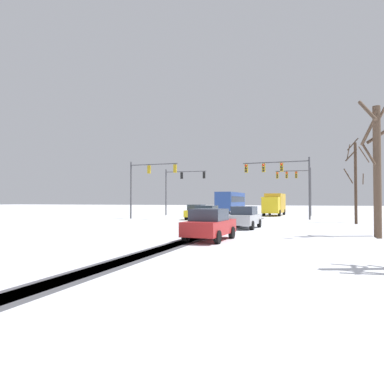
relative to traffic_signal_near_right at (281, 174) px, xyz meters
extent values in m
cube|color=#4C4C51|center=(-3.00, -15.58, -4.82)|extent=(0.96, 38.32, 0.01)
cube|color=#4C4C51|center=(-2.74, -15.58, -4.82)|extent=(1.07, 38.32, 0.01)
cube|color=white|center=(4.18, -17.32, -4.76)|extent=(4.00, 38.32, 0.12)
cylinder|color=#47474C|center=(2.78, -0.16, -1.57)|extent=(0.18, 0.18, 6.50)
cylinder|color=#47474C|center=(-0.66, 0.06, 1.28)|extent=(6.88, 0.56, 0.12)
cube|color=#B79319|center=(0.03, 0.02, 0.73)|extent=(0.33, 0.26, 0.90)
sphere|color=red|center=(0.02, -0.14, 1.03)|extent=(0.20, 0.20, 0.20)
sphere|color=black|center=(0.02, -0.14, 0.73)|extent=(0.20, 0.20, 0.20)
sphere|color=black|center=(0.02, -0.14, 0.43)|extent=(0.20, 0.20, 0.20)
cube|color=#B79319|center=(-1.86, 0.14, 0.73)|extent=(0.33, 0.26, 0.90)
sphere|color=red|center=(-1.87, -0.02, 1.03)|extent=(0.20, 0.20, 0.20)
sphere|color=black|center=(-1.87, -0.02, 0.73)|extent=(0.20, 0.20, 0.20)
sphere|color=black|center=(-1.87, -0.02, 0.43)|extent=(0.20, 0.20, 0.20)
cube|color=#B79319|center=(-3.75, 0.26, 0.73)|extent=(0.33, 0.26, 0.90)
sphere|color=red|center=(-3.76, 0.10, 1.03)|extent=(0.20, 0.20, 0.20)
sphere|color=black|center=(-3.76, 0.10, 0.73)|extent=(0.20, 0.20, 0.20)
sphere|color=black|center=(-3.76, 0.10, 0.43)|extent=(0.20, 0.20, 0.20)
cylinder|color=#47474C|center=(-16.60, -2.16, -1.57)|extent=(0.18, 0.18, 6.50)
cylinder|color=#47474C|center=(-13.72, -2.20, 1.28)|extent=(5.78, 0.21, 0.12)
cube|color=#B79319|center=(-14.29, -2.19, 0.73)|extent=(0.32, 0.25, 0.90)
sphere|color=red|center=(-14.29, -2.03, 1.03)|extent=(0.20, 0.20, 0.20)
sphere|color=black|center=(-14.29, -2.03, 0.73)|extent=(0.20, 0.20, 0.20)
sphere|color=black|center=(-14.29, -2.03, 0.43)|extent=(0.20, 0.20, 0.20)
cube|color=#B79319|center=(-11.12, -2.25, 0.73)|extent=(0.32, 0.25, 0.90)
sphere|color=red|center=(-11.11, -2.09, 1.03)|extent=(0.20, 0.20, 0.20)
sphere|color=black|center=(-11.11, -2.09, 0.73)|extent=(0.20, 0.20, 0.20)
sphere|color=black|center=(-11.11, -2.09, 0.43)|extent=(0.20, 0.20, 0.20)
cylinder|color=#47474C|center=(2.78, 11.84, -1.57)|extent=(0.18, 0.18, 6.50)
cylinder|color=#47474C|center=(0.50, 11.77, 1.28)|extent=(4.56, 0.27, 0.12)
cube|color=#B79319|center=(0.95, 11.78, 0.73)|extent=(0.33, 0.25, 0.90)
sphere|color=red|center=(0.96, 11.62, 1.03)|extent=(0.20, 0.20, 0.20)
sphere|color=black|center=(0.96, 11.62, 0.73)|extent=(0.20, 0.20, 0.20)
sphere|color=black|center=(0.96, 11.62, 0.43)|extent=(0.20, 0.20, 0.20)
cube|color=#B79319|center=(-0.30, 11.74, 0.73)|extent=(0.33, 0.25, 0.90)
sphere|color=red|center=(-0.29, 11.58, 1.03)|extent=(0.20, 0.20, 0.20)
sphere|color=black|center=(-0.29, 11.58, 0.73)|extent=(0.20, 0.20, 0.20)
sphere|color=black|center=(-0.29, 11.58, 0.43)|extent=(0.20, 0.20, 0.20)
cube|color=#B79319|center=(-1.55, 11.70, 0.73)|extent=(0.33, 0.25, 0.90)
sphere|color=red|center=(-1.55, 11.54, 1.03)|extent=(0.20, 0.20, 0.20)
sphere|color=black|center=(-1.55, 11.54, 0.73)|extent=(0.20, 0.20, 0.20)
sphere|color=black|center=(-1.55, 11.54, 0.43)|extent=(0.20, 0.20, 0.20)
cylinder|color=#47474C|center=(-16.60, 7.84, -1.57)|extent=(0.18, 0.18, 6.50)
cylinder|color=#47474C|center=(-13.68, 8.01, 1.28)|extent=(5.86, 0.45, 0.12)
cube|color=black|center=(-14.26, 7.98, 0.73)|extent=(0.33, 0.26, 0.90)
sphere|color=red|center=(-14.27, 8.14, 1.03)|extent=(0.20, 0.20, 0.20)
sphere|color=black|center=(-14.27, 8.14, 0.73)|extent=(0.20, 0.20, 0.20)
sphere|color=black|center=(-14.27, 8.14, 0.43)|extent=(0.20, 0.20, 0.20)
cube|color=black|center=(-11.04, 8.16, 0.73)|extent=(0.33, 0.26, 0.90)
sphere|color=red|center=(-11.05, 8.32, 1.03)|extent=(0.20, 0.20, 0.20)
sphere|color=black|center=(-11.05, 8.32, 0.73)|extent=(0.20, 0.20, 0.20)
sphere|color=black|center=(-11.05, 8.32, 0.43)|extent=(0.20, 0.20, 0.20)
cube|color=yellow|center=(-8.83, -1.56, -4.15)|extent=(1.87, 4.17, 0.70)
cube|color=#2D3847|center=(-8.82, -1.71, -3.50)|extent=(1.64, 1.96, 0.60)
cylinder|color=black|center=(-9.69, -0.33, -4.50)|extent=(0.25, 0.65, 0.64)
cylinder|color=black|center=(-8.07, -0.26, -4.50)|extent=(0.25, 0.65, 0.64)
cylinder|color=black|center=(-9.58, -2.87, -4.50)|extent=(0.25, 0.65, 0.64)
cylinder|color=black|center=(-7.97, -2.80, -4.50)|extent=(0.25, 0.65, 0.64)
cube|color=#194C2D|center=(-5.52, -8.63, -4.15)|extent=(1.72, 4.11, 0.70)
cube|color=#2D3847|center=(-5.52, -8.78, -3.50)|extent=(1.57, 1.91, 0.60)
cylinder|color=black|center=(-6.32, -7.35, -4.50)|extent=(0.22, 0.64, 0.64)
cylinder|color=black|center=(-4.70, -7.36, -4.50)|extent=(0.22, 0.64, 0.64)
cylinder|color=black|center=(-6.33, -9.90, -4.50)|extent=(0.22, 0.64, 0.64)
cylinder|color=black|center=(-4.72, -9.90, -4.50)|extent=(0.22, 0.64, 0.64)
cube|color=#B7BABF|center=(-1.62, -11.97, -4.15)|extent=(1.89, 4.18, 0.70)
cube|color=#2D3847|center=(-1.63, -12.12, -3.50)|extent=(1.65, 1.97, 0.60)
cylinder|color=black|center=(-2.36, -10.66, -4.50)|extent=(0.25, 0.65, 0.64)
cylinder|color=black|center=(-0.75, -10.74, -4.50)|extent=(0.25, 0.65, 0.64)
cylinder|color=black|center=(-2.49, -13.20, -4.50)|extent=(0.25, 0.65, 0.64)
cylinder|color=black|center=(-0.87, -13.28, -4.50)|extent=(0.25, 0.65, 0.64)
cube|color=red|center=(-1.85, -20.24, -4.15)|extent=(1.87, 4.17, 0.70)
cube|color=#2D3847|center=(-1.86, -20.39, -3.50)|extent=(1.64, 1.96, 0.60)
cylinder|color=black|center=(-2.61, -18.94, -4.50)|extent=(0.25, 0.65, 0.64)
cylinder|color=black|center=(-0.99, -19.00, -4.50)|extent=(0.25, 0.65, 0.64)
cylinder|color=black|center=(-2.71, -21.48, -4.50)|extent=(0.25, 0.65, 0.64)
cylinder|color=black|center=(-1.10, -21.54, -4.50)|extent=(0.25, 0.65, 0.64)
cube|color=#284793|center=(-9.58, 18.16, -2.89)|extent=(2.52, 11.00, 2.90)
cube|color=#283342|center=(-9.58, 18.16, -2.54)|extent=(2.56, 10.12, 0.90)
cylinder|color=black|center=(-8.40, 14.31, -4.34)|extent=(0.30, 0.96, 0.96)
cylinder|color=black|center=(-10.78, 14.31, -4.34)|extent=(0.30, 0.96, 0.96)
cylinder|color=black|center=(-8.39, 21.46, -4.34)|extent=(0.30, 0.96, 0.96)
cylinder|color=black|center=(-10.76, 21.46, -4.34)|extent=(0.30, 0.96, 0.96)
cube|color=yellow|center=(-2.08, 8.63, -3.35)|extent=(2.20, 2.29, 2.10)
cube|color=gold|center=(-1.92, 12.32, -3.10)|extent=(2.43, 5.29, 2.60)
cylinder|color=black|center=(-1.05, 9.02, -4.40)|extent=(0.32, 0.85, 0.84)
cylinder|color=black|center=(-3.08, 9.11, -4.40)|extent=(0.32, 0.85, 0.84)
cylinder|color=black|center=(-0.84, 13.71, -4.40)|extent=(0.32, 0.85, 0.84)
cylinder|color=black|center=(-2.86, 13.80, -4.40)|extent=(0.32, 0.85, 0.84)
cylinder|color=brown|center=(6.45, -16.27, -1.22)|extent=(0.40, 0.40, 7.20)
cylinder|color=brown|center=(6.08, -15.91, 1.05)|extent=(0.96, 0.95, 1.58)
cylinder|color=brown|center=(5.99, -16.52, -0.22)|extent=(0.64, 1.06, 1.36)
cylinder|color=brown|center=(6.80, -16.13, 2.10)|extent=(0.45, 0.83, 0.77)
cylinder|color=brown|center=(5.97, -16.60, 2.10)|extent=(0.89, 1.19, 1.38)
cylinder|color=brown|center=(6.50, -15.80, 0.76)|extent=(1.05, 0.28, 0.76)
cylinder|color=#423023|center=(6.65, -4.02, -1.26)|extent=(0.24, 0.24, 7.13)
cylinder|color=#423023|center=(6.11, -3.85, 1.50)|extent=(0.44, 1.17, 1.55)
cylinder|color=#423023|center=(7.24, -4.08, -0.91)|extent=(0.20, 1.23, 0.90)
cylinder|color=#423023|center=(6.36, -3.54, 1.29)|extent=(1.08, 0.70, 1.15)
cylinder|color=#423023|center=(6.51, -3.57, 2.25)|extent=(1.01, 0.40, 1.14)
cylinder|color=#423023|center=(7.28, -4.49, 1.17)|extent=(1.03, 1.35, 1.28)
cylinder|color=#423023|center=(6.04, -4.31, -0.62)|extent=(0.69, 1.32, 1.40)
camera|label=1|loc=(3.19, -37.39, -2.79)|focal=32.55mm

